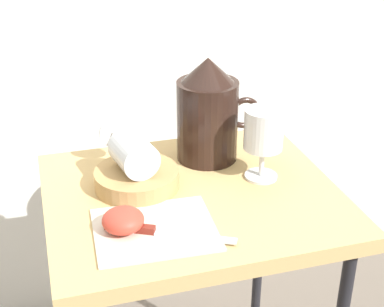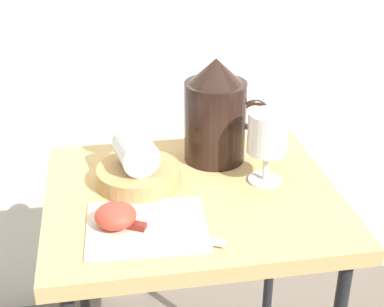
{
  "view_description": "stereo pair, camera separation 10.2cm",
  "coord_description": "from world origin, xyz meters",
  "px_view_note": "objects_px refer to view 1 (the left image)",
  "views": [
    {
      "loc": [
        -0.25,
        -0.88,
        1.26
      ],
      "look_at": [
        0.0,
        0.0,
        0.79
      ],
      "focal_mm": 53.07,
      "sensor_mm": 36.0,
      "label": 1
    },
    {
      "loc": [
        -0.15,
        -0.9,
        1.26
      ],
      "look_at": [
        0.0,
        0.0,
        0.79
      ],
      "focal_mm": 53.07,
      "sensor_mm": 36.0,
      "label": 2
    }
  ],
  "objects_px": {
    "table": "(192,226)",
    "apple_half_left": "(123,220)",
    "basket_tray": "(137,179)",
    "wine_glass_tipped_near": "(133,153)",
    "wine_glass_upright": "(264,133)",
    "knife": "(150,230)",
    "pitcher": "(208,119)"
  },
  "relations": [
    {
      "from": "table",
      "to": "apple_half_left",
      "type": "distance_m",
      "value": 0.2
    },
    {
      "from": "basket_tray",
      "to": "wine_glass_tipped_near",
      "type": "relative_size",
      "value": 0.99
    },
    {
      "from": "wine_glass_upright",
      "to": "apple_half_left",
      "type": "relative_size",
      "value": 2.02
    },
    {
      "from": "knife",
      "to": "apple_half_left",
      "type": "bearing_deg",
      "value": 153.63
    },
    {
      "from": "basket_tray",
      "to": "pitcher",
      "type": "xyz_separation_m",
      "value": [
        0.16,
        0.08,
        0.07
      ]
    },
    {
      "from": "pitcher",
      "to": "apple_half_left",
      "type": "distance_m",
      "value": 0.31
    },
    {
      "from": "wine_glass_upright",
      "to": "pitcher",
      "type": "bearing_deg",
      "value": 124.24
    },
    {
      "from": "pitcher",
      "to": "knife",
      "type": "xyz_separation_m",
      "value": [
        -0.17,
        -0.24,
        -0.08
      ]
    },
    {
      "from": "pitcher",
      "to": "apple_half_left",
      "type": "xyz_separation_m",
      "value": [
        -0.22,
        -0.22,
        -0.06
      ]
    },
    {
      "from": "wine_glass_upright",
      "to": "wine_glass_tipped_near",
      "type": "bearing_deg",
      "value": 171.59
    },
    {
      "from": "knife",
      "to": "basket_tray",
      "type": "bearing_deg",
      "value": 86.54
    },
    {
      "from": "apple_half_left",
      "to": "knife",
      "type": "height_order",
      "value": "apple_half_left"
    },
    {
      "from": "table",
      "to": "basket_tray",
      "type": "relative_size",
      "value": 4.47
    },
    {
      "from": "table",
      "to": "pitcher",
      "type": "bearing_deg",
      "value": 61.14
    },
    {
      "from": "knife",
      "to": "table",
      "type": "bearing_deg",
      "value": 47.56
    },
    {
      "from": "pitcher",
      "to": "knife",
      "type": "bearing_deg",
      "value": -125.89
    },
    {
      "from": "pitcher",
      "to": "apple_half_left",
      "type": "relative_size",
      "value": 3.07
    },
    {
      "from": "basket_tray",
      "to": "wine_glass_upright",
      "type": "distance_m",
      "value": 0.25
    },
    {
      "from": "pitcher",
      "to": "wine_glass_tipped_near",
      "type": "xyz_separation_m",
      "value": [
        -0.17,
        -0.07,
        -0.02
      ]
    },
    {
      "from": "pitcher",
      "to": "knife",
      "type": "height_order",
      "value": "pitcher"
    },
    {
      "from": "table",
      "to": "apple_half_left",
      "type": "relative_size",
      "value": 10.19
    },
    {
      "from": "basket_tray",
      "to": "pitcher",
      "type": "bearing_deg",
      "value": 25.97
    },
    {
      "from": "knife",
      "to": "pitcher",
      "type": "bearing_deg",
      "value": 54.11
    },
    {
      "from": "basket_tray",
      "to": "knife",
      "type": "relative_size",
      "value": 0.78
    },
    {
      "from": "wine_glass_tipped_near",
      "to": "knife",
      "type": "relative_size",
      "value": 0.79
    },
    {
      "from": "table",
      "to": "knife",
      "type": "relative_size",
      "value": 3.51
    },
    {
      "from": "wine_glass_upright",
      "to": "basket_tray",
      "type": "bearing_deg",
      "value": 172.78
    },
    {
      "from": "pitcher",
      "to": "wine_glass_tipped_near",
      "type": "height_order",
      "value": "pitcher"
    },
    {
      "from": "basket_tray",
      "to": "wine_glass_tipped_near",
      "type": "distance_m",
      "value": 0.05
    },
    {
      "from": "basket_tray",
      "to": "knife",
      "type": "height_order",
      "value": "basket_tray"
    },
    {
      "from": "wine_glass_tipped_near",
      "to": "pitcher",
      "type": "bearing_deg",
      "value": 23.75
    },
    {
      "from": "wine_glass_upright",
      "to": "wine_glass_tipped_near",
      "type": "relative_size",
      "value": 0.88
    }
  ]
}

